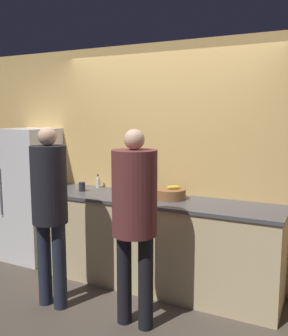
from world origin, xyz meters
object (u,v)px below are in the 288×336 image
object	(u,v)px
person_center	(135,209)
bottle_clear	(98,182)
refrigerator	(31,194)
person_left	(50,203)
fruit_bowl	(170,194)
bottle_dark	(149,186)
potted_plant	(149,184)
bottle_green	(122,190)
cup_black	(82,187)
utensil_crock	(132,186)

from	to	relation	value
person_center	bottle_clear	bearing A→B (deg)	135.60
refrigerator	person_left	distance (m)	1.37
fruit_bowl	bottle_dark	size ratio (longest dim) A/B	1.68
bottle_clear	potted_plant	distance (m)	0.76
refrigerator	person_left	xyz separation A→B (m)	(1.05, -0.86, 0.18)
potted_plant	fruit_bowl	bearing A→B (deg)	-10.43
person_center	person_left	bearing A→B (deg)	-176.41
bottle_green	potted_plant	bearing A→B (deg)	51.68
bottle_dark	bottle_green	bearing A→B (deg)	-107.80
refrigerator	bottle_dark	distance (m)	1.58
refrigerator	cup_black	xyz separation A→B (m)	(0.83, -0.05, 0.18)
utensil_crock	bottle_clear	distance (m)	0.46
person_center	potted_plant	size ratio (longest dim) A/B	7.46
person_left	potted_plant	distance (m)	1.11
fruit_bowl	bottle_green	distance (m)	0.51
utensil_crock	bottle_clear	xyz separation A→B (m)	(-0.46, 0.00, 0.00)
bottle_clear	potted_plant	xyz separation A→B (m)	(0.75, -0.13, 0.06)
person_left	bottle_clear	bearing A→B (deg)	99.09
bottle_dark	bottle_clear	distance (m)	0.67
utensil_crock	refrigerator	bearing A→B (deg)	-171.27
refrigerator	person_center	world-z (taller)	person_center
person_center	bottle_green	xyz separation A→B (m)	(-0.49, 0.64, 0.01)
bottle_dark	bottle_clear	xyz separation A→B (m)	(-0.67, -0.01, -0.01)
bottle_dark	cup_black	size ratio (longest dim) A/B	1.86
bottle_green	bottle_clear	size ratio (longest dim) A/B	1.50
utensil_crock	cup_black	size ratio (longest dim) A/B	2.35
person_left	bottle_green	xyz separation A→B (m)	(0.38, 0.69, 0.04)
refrigerator	bottle_clear	world-z (taller)	refrigerator
person_center	bottle_dark	bearing A→B (deg)	109.61
utensil_crock	bottle_clear	size ratio (longest dim) A/B	1.53
bottle_clear	potted_plant	bearing A→B (deg)	-9.70
bottle_green	bottle_dark	xyz separation A→B (m)	(0.12, 0.39, -0.02)
bottle_green	potted_plant	distance (m)	0.32
person_left	person_center	bearing A→B (deg)	3.59
person_center	cup_black	bearing A→B (deg)	145.10
refrigerator	bottle_green	distance (m)	1.46
person_left	cup_black	world-z (taller)	person_left
fruit_bowl	cup_black	world-z (taller)	fruit_bowl
cup_black	fruit_bowl	bearing A→B (deg)	4.24
bottle_dark	potted_plant	xyz separation A→B (m)	(0.07, -0.14, 0.05)
cup_black	potted_plant	bearing A→B (deg)	9.05
refrigerator	fruit_bowl	size ratio (longest dim) A/B	5.08
person_center	bottle_green	distance (m)	0.80
bottle_green	cup_black	distance (m)	0.61
fruit_bowl	cup_black	xyz separation A→B (m)	(-1.06, -0.08, -0.00)
person_left	refrigerator	bearing A→B (deg)	140.75
person_center	potted_plant	world-z (taller)	person_center
refrigerator	person_center	bearing A→B (deg)	-22.79
utensil_crock	cup_black	world-z (taller)	utensil_crock
fruit_bowl	person_center	bearing A→B (deg)	-88.18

